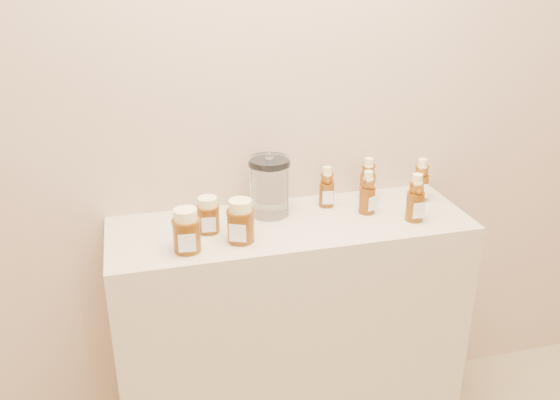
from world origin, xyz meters
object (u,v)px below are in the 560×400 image
object	(u,v)px
honey_jar_left	(186,230)
glass_canister	(269,184)
display_table	(291,335)
bear_bottle_back_left	(327,184)
bear_bottle_front_left	(368,190)

from	to	relation	value
honey_jar_left	glass_canister	world-z (taller)	glass_canister
display_table	bear_bottle_back_left	size ratio (longest dim) A/B	7.31
honey_jar_left	bear_bottle_back_left	bearing A→B (deg)	28.43
display_table	glass_canister	size ratio (longest dim) A/B	5.51
display_table	honey_jar_left	xyz separation A→B (m)	(-0.35, -0.11, 0.52)
display_table	bear_bottle_back_left	distance (m)	0.56
bear_bottle_front_left	glass_canister	size ratio (longest dim) A/B	0.78
bear_bottle_back_left	display_table	bearing A→B (deg)	-137.07
bear_bottle_back_left	honey_jar_left	distance (m)	0.55
honey_jar_left	bear_bottle_front_left	bearing A→B (deg)	16.94
display_table	honey_jar_left	size ratio (longest dim) A/B	8.84
display_table	bear_bottle_front_left	world-z (taller)	bear_bottle_front_left
bear_bottle_front_left	honey_jar_left	bearing A→B (deg)	169.25
bear_bottle_front_left	bear_bottle_back_left	bearing A→B (deg)	120.34
display_table	glass_canister	xyz separation A→B (m)	(-0.05, 0.09, 0.56)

